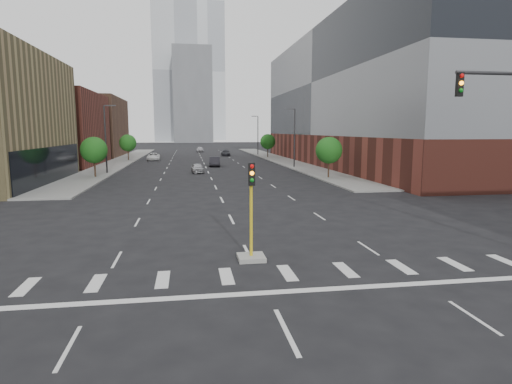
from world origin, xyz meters
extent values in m
plane|color=black|center=(0.00, 0.00, 0.00)|extent=(400.00, 400.00, 0.00)
cube|color=gray|center=(-15.00, 74.00, 0.07)|extent=(5.00, 92.00, 0.15)
cube|color=gray|center=(15.00, 74.00, 0.07)|extent=(5.00, 92.00, 0.15)
cube|color=brown|center=(-27.50, 66.00, 6.00)|extent=(20.00, 22.00, 12.00)
cube|color=brown|center=(-27.50, 92.00, 6.50)|extent=(20.00, 24.00, 13.00)
cube|color=brown|center=(29.50, 60.00, 2.50)|extent=(24.00, 70.00, 5.00)
cube|color=slate|center=(29.50, 60.00, 13.50)|extent=(24.00, 70.00, 17.00)
cube|color=#B2B7BC|center=(-8.00, 220.00, 35.00)|extent=(22.00, 22.00, 70.00)
cube|color=#B2B7BC|center=(10.00, 260.00, 40.00)|extent=(20.00, 20.00, 80.00)
cube|color=slate|center=(0.00, 200.00, 22.00)|extent=(18.00, 18.00, 44.00)
cube|color=#999993|center=(0.00, 9.00, 0.10)|extent=(1.20, 1.20, 0.20)
cylinder|color=gold|center=(0.00, 9.00, 1.80)|extent=(0.14, 0.14, 3.20)
cube|color=black|center=(0.00, 8.82, 3.90)|extent=(0.28, 0.18, 1.00)
sphere|color=red|center=(0.00, 8.72, 4.25)|extent=(0.18, 0.18, 0.18)
sphere|color=orange|center=(0.00, 8.72, 3.95)|extent=(0.18, 0.18, 0.18)
sphere|color=#0C7F19|center=(0.00, 8.72, 3.65)|extent=(0.18, 0.18, 0.18)
cylinder|color=#2D2D30|center=(11.00, 7.50, 8.20)|extent=(5.00, 0.16, 0.16)
cube|color=black|center=(8.70, 7.50, 7.70)|extent=(0.28, 0.18, 1.00)
sphere|color=red|center=(8.70, 7.38, 8.05)|extent=(0.18, 0.18, 0.18)
sphere|color=orange|center=(8.70, 7.38, 7.75)|extent=(0.18, 0.18, 0.18)
sphere|color=#0C7F19|center=(8.70, 7.38, 7.45)|extent=(0.18, 0.18, 0.18)
cylinder|color=#2D2D30|center=(13.50, 55.00, 4.50)|extent=(0.20, 0.20, 9.00)
cube|color=#2D2D30|center=(12.70, 55.00, 9.00)|extent=(1.40, 0.22, 0.15)
cylinder|color=#2D2D30|center=(13.50, 90.00, 4.50)|extent=(0.20, 0.20, 9.00)
cube|color=#2D2D30|center=(12.70, 90.00, 9.00)|extent=(1.40, 0.22, 0.15)
cylinder|color=#2D2D30|center=(-13.50, 50.00, 4.50)|extent=(0.20, 0.20, 9.00)
cube|color=#2D2D30|center=(-12.70, 50.00, 9.00)|extent=(1.40, 0.22, 0.15)
cylinder|color=#382619|center=(-14.00, 45.00, 1.02)|extent=(0.20, 0.20, 1.75)
sphere|color=#195316|center=(-14.00, 45.00, 3.40)|extent=(3.20, 3.20, 3.20)
cylinder|color=#382619|center=(-14.00, 75.00, 1.02)|extent=(0.20, 0.20, 1.75)
sphere|color=#195316|center=(-14.00, 75.00, 3.40)|extent=(3.20, 3.20, 3.20)
cylinder|color=#382619|center=(14.00, 40.00, 1.02)|extent=(0.20, 0.20, 1.75)
sphere|color=#195316|center=(14.00, 40.00, 3.40)|extent=(3.20, 3.20, 3.20)
cylinder|color=#382619|center=(14.00, 80.00, 1.02)|extent=(0.20, 0.20, 1.75)
sphere|color=#195316|center=(14.00, 80.00, 3.40)|extent=(3.20, 3.20, 3.20)
imported|color=#AEAEB3|center=(-1.50, 49.36, 0.66)|extent=(1.80, 3.97, 1.32)
imported|color=black|center=(1.50, 59.76, 0.78)|extent=(1.98, 4.85, 1.56)
imported|color=white|center=(-9.37, 75.47, 0.71)|extent=(2.52, 5.18, 1.42)
imported|color=#222328|center=(5.70, 87.60, 0.67)|extent=(1.97, 4.66, 1.34)
imported|color=silver|center=(0.41, 106.45, 0.71)|extent=(1.73, 4.21, 1.43)
camera|label=1|loc=(-2.70, -9.43, 5.79)|focal=30.00mm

